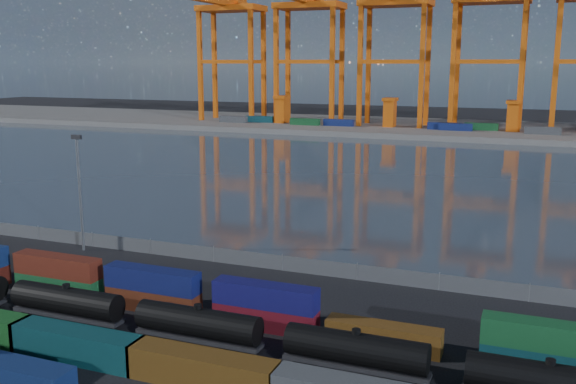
% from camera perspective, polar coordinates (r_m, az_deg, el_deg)
% --- Properties ---
extents(ground, '(700.00, 700.00, 0.00)m').
position_cam_1_polar(ground, '(60.55, -10.87, -14.68)').
color(ground, black).
rests_on(ground, ground).
extents(harbor_water, '(700.00, 700.00, 0.00)m').
position_cam_1_polar(harbor_water, '(155.72, 10.22, 1.49)').
color(harbor_water, '#333E49').
rests_on(harbor_water, ground).
extents(far_quay, '(700.00, 70.00, 2.00)m').
position_cam_1_polar(far_quay, '(258.52, 14.92, 5.42)').
color(far_quay, '#514F4C').
rests_on(far_quay, ground).
extents(container_row_mid, '(142.69, 2.68, 2.86)m').
position_cam_1_polar(container_row_mid, '(61.22, -16.67, -13.19)').
color(container_row_mid, '#424447').
rests_on(container_row_mid, ground).
extents(container_row_north, '(139.93, 2.22, 4.74)m').
position_cam_1_polar(container_row_north, '(68.30, -7.05, -9.64)').
color(container_row_north, navy).
rests_on(container_row_north, ground).
extents(tanker_string, '(121.48, 2.79, 3.99)m').
position_cam_1_polar(tanker_string, '(66.77, -13.87, -10.38)').
color(tanker_string, black).
rests_on(tanker_string, ground).
extents(waterfront_fence, '(160.12, 0.12, 2.20)m').
position_cam_1_polar(waterfront_fence, '(83.35, -0.51, -6.33)').
color(waterfront_fence, '#595B5E').
rests_on(waterfront_fence, ground).
extents(yard_light_mast, '(1.60, 0.40, 16.60)m').
position_cam_1_polar(yard_light_mast, '(94.86, -18.03, 0.46)').
color(yard_light_mast, slate).
rests_on(yard_light_mast, ground).
extents(gantry_cranes, '(202.00, 51.85, 70.21)m').
position_cam_1_polar(gantry_cranes, '(252.00, 13.48, 14.92)').
color(gantry_cranes, '#E25C0F').
rests_on(gantry_cranes, ground).
extents(quay_containers, '(172.58, 10.99, 2.60)m').
position_cam_1_polar(quay_containers, '(245.52, 11.98, 5.79)').
color(quay_containers, navy).
rests_on(quay_containers, far_quay).
extents(straddle_carriers, '(140.00, 7.00, 11.10)m').
position_cam_1_polar(straddle_carriers, '(248.35, 14.14, 6.80)').
color(straddle_carriers, '#E25C0F').
rests_on(straddle_carriers, far_quay).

